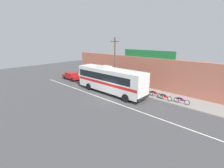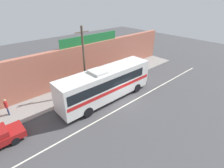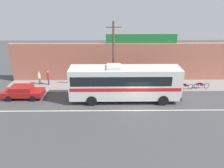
# 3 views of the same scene
# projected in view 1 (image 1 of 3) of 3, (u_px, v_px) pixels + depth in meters

# --- Properties ---
(ground_plane) EXTENTS (70.00, 70.00, 0.00)m
(ground_plane) POSITION_uv_depth(u_px,v_px,m) (109.00, 97.00, 20.57)
(ground_plane) COLOR #444447
(sidewalk_slab) EXTENTS (30.00, 3.60, 0.14)m
(sidewalk_slab) POSITION_uv_depth(u_px,v_px,m) (132.00, 88.00, 24.21)
(sidewalk_slab) COLOR gray
(sidewalk_slab) RESTS_ON ground_plane
(storefront_facade) EXTENTS (30.00, 0.70, 4.80)m
(storefront_facade) POSITION_uv_depth(u_px,v_px,m) (140.00, 72.00, 25.08)
(storefront_facade) COLOR #B26651
(storefront_facade) RESTS_ON ground_plane
(storefront_billboard) EXTENTS (8.65, 0.12, 1.10)m
(storefront_billboard) POSITION_uv_depth(u_px,v_px,m) (148.00, 54.00, 23.52)
(storefront_billboard) COLOR #1E7538
(storefront_billboard) RESTS_ON storefront_facade
(road_center_stripe) EXTENTS (30.00, 0.14, 0.01)m
(road_center_stripe) POSITION_uv_depth(u_px,v_px,m) (105.00, 99.00, 20.00)
(road_center_stripe) COLOR silver
(road_center_stripe) RESTS_ON ground_plane
(intercity_bus) EXTENTS (11.11, 2.65, 3.78)m
(intercity_bus) POSITION_uv_depth(u_px,v_px,m) (110.00, 79.00, 21.86)
(intercity_bus) COLOR silver
(intercity_bus) RESTS_ON ground_plane
(parked_car) EXTENTS (4.24, 1.86, 1.37)m
(parked_car) POSITION_uv_depth(u_px,v_px,m) (72.00, 76.00, 29.64)
(parked_car) COLOR maroon
(parked_car) RESTS_ON ground_plane
(utility_pole) EXTENTS (1.60, 0.22, 7.64)m
(utility_pole) POSITION_uv_depth(u_px,v_px,m) (115.00, 62.00, 23.58)
(utility_pole) COLOR brown
(utility_pole) RESTS_ON sidewalk_slab
(motorcycle_red) EXTENTS (1.82, 0.56, 0.94)m
(motorcycle_red) POSITION_uv_depth(u_px,v_px,m) (165.00, 97.00, 19.29)
(motorcycle_red) COLOR black
(motorcycle_red) RESTS_ON sidewalk_slab
(motorcycle_purple) EXTENTS (1.97, 0.56, 0.94)m
(motorcycle_purple) POSITION_uv_depth(u_px,v_px,m) (144.00, 91.00, 21.31)
(motorcycle_purple) COLOR black
(motorcycle_purple) RESTS_ON sidewalk_slab
(motorcycle_orange) EXTENTS (1.84, 0.56, 0.94)m
(motorcycle_orange) POSITION_uv_depth(u_px,v_px,m) (181.00, 100.00, 18.17)
(motorcycle_orange) COLOR black
(motorcycle_orange) RESTS_ON sidewalk_slab
(motorcycle_blue) EXTENTS (1.84, 0.56, 0.94)m
(motorcycle_blue) POSITION_uv_depth(u_px,v_px,m) (155.00, 93.00, 20.43)
(motorcycle_blue) COLOR black
(motorcycle_blue) RESTS_ON sidewalk_slab
(pedestrian_far_right) EXTENTS (0.30, 0.48, 1.59)m
(pedestrian_far_right) POSITION_uv_depth(u_px,v_px,m) (89.00, 72.00, 31.63)
(pedestrian_far_right) COLOR brown
(pedestrian_far_right) RESTS_ON sidewalk_slab
(pedestrian_by_curb) EXTENTS (0.30, 0.48, 1.73)m
(pedestrian_by_curb) POSITION_uv_depth(u_px,v_px,m) (92.00, 72.00, 30.76)
(pedestrian_by_curb) COLOR navy
(pedestrian_by_curb) RESTS_ON sidewalk_slab
(pedestrian_near_shop) EXTENTS (0.30, 0.48, 1.62)m
(pedestrian_near_shop) POSITION_uv_depth(u_px,v_px,m) (134.00, 82.00, 23.92)
(pedestrian_near_shop) COLOR brown
(pedestrian_near_shop) RESTS_ON sidewalk_slab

